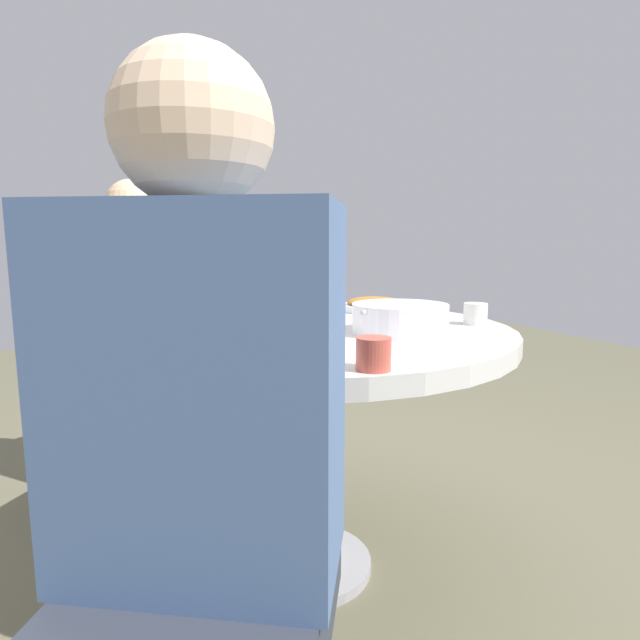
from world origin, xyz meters
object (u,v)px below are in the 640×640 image
tea_cup_side (475,314)px  stool_for_diner_left (144,435)px  dish_stirfry (374,305)px  green_bottle (225,276)px  tea_cup_near (118,324)px  diner_left (137,300)px  rice_bowl (266,325)px  dish_eggplant (235,317)px  tea_cup_far (373,354)px  diner_right (203,416)px  round_dining_table (305,369)px  soup_bowl (400,319)px  dish_tofu_braise (287,302)px

tea_cup_side → stool_for_diner_left: size_ratio=0.16×
dish_stirfry → green_bottle: 0.52m
tea_cup_near → diner_left: (-0.67, 0.10, -0.01)m
dish_stirfry → diner_left: (-0.54, -0.71, -0.01)m
tea_cup_near → dish_stirfry: bearing=99.1°
tea_cup_side → rice_bowl: bearing=-86.0°
dish_eggplant → tea_cup_near: 0.31m
tea_cup_far → green_bottle: bearing=-178.6°
green_bottle → tea_cup_near: bearing=-43.3°
rice_bowl → diner_right: (0.47, -0.24, -0.03)m
dish_stirfry → stool_for_diner_left: dish_stirfry is taller
tea_cup_side → diner_left: bearing=-138.0°
rice_bowl → green_bottle: (-0.69, 0.08, 0.07)m
tea_cup_near → diner_left: size_ratio=0.10×
tea_cup_far → diner_right: 0.38m
dish_stirfry → stool_for_diner_left: bearing=-127.0°
dish_eggplant → stool_for_diner_left: (-0.62, -0.21, -0.54)m
green_bottle → diner_right: (1.15, -0.32, -0.10)m
dish_eggplant → green_bottle: size_ratio=0.87×
diner_left → stool_for_diner_left: bearing=0.0°
tea_cup_near → round_dining_table: bearing=81.0°
soup_bowl → green_bottle: 0.73m
round_dining_table → dish_eggplant: dish_eggplant is taller
tea_cup_near → diner_right: 0.76m
tea_cup_side → diner_left: (-0.91, -0.82, -0.02)m
dish_tofu_braise → tea_cup_far: size_ratio=3.46×
rice_bowl → green_bottle: 0.69m
round_dining_table → dish_stirfry: bearing=121.2°
round_dining_table → dish_tofu_braise: dish_tofu_braise is taller
soup_bowl → stool_for_diner_left: (-0.94, -0.55, -0.55)m
tea_cup_near → rice_bowl: bearing=45.6°
dish_tofu_braise → diner_right: bearing=-25.5°
dish_stirfry → stool_for_diner_left: 1.04m
soup_bowl → stool_for_diner_left: size_ratio=0.62×
stool_for_diner_left → soup_bowl: bearing=30.5°
round_dining_table → dish_eggplant: bearing=-125.4°
tea_cup_near → stool_for_diner_left: tea_cup_near is taller
green_bottle → diner_right: 1.20m
stool_for_diner_left → diner_right: 1.52m
round_dining_table → diner_right: size_ratio=1.48×
green_bottle → stool_for_diner_left: bearing=-134.9°
round_dining_table → rice_bowl: (0.21, -0.18, 0.17)m
tea_cup_side → diner_right: bearing=-59.5°
soup_bowl → dish_tofu_braise: bearing=-173.0°
soup_bowl → tea_cup_side: size_ratio=3.99×
dish_eggplant → dish_tofu_braise: (-0.30, 0.27, -0.00)m
soup_bowl → diner_right: bearing=-51.1°
tea_cup_far → dish_eggplant: bearing=-172.0°
tea_cup_side → stool_for_diner_left: 1.34m
dish_tofu_braise → green_bottle: (-0.05, -0.21, 0.10)m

